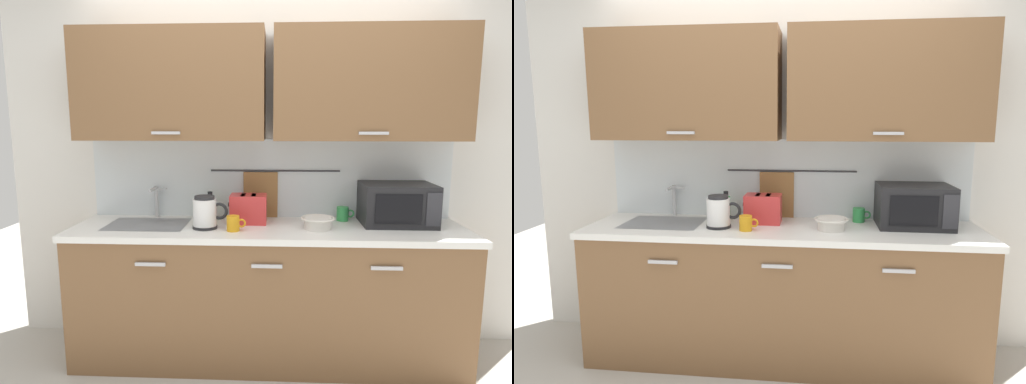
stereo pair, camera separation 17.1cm
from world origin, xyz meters
TOP-DOWN VIEW (x-y plane):
  - ground at (0.00, 0.00)m, footprint 8.00×8.00m
  - counter_unit at (-0.01, 0.30)m, footprint 2.53×0.64m
  - back_wall_assembly at (-0.00, 0.53)m, footprint 3.70×0.41m
  - sink_faucet at (-0.80, 0.53)m, footprint 0.09×0.17m
  - microwave at (0.84, 0.41)m, footprint 0.46×0.35m
  - electric_kettle at (-0.40, 0.23)m, footprint 0.23×0.16m
  - dish_soap_bottle at (-0.40, 0.47)m, footprint 0.06×0.06m
  - mug_near_sink at (-0.21, 0.18)m, footprint 0.12×0.08m
  - mixing_bowl at (0.31, 0.25)m, footprint 0.21×0.21m
  - toaster at (-0.13, 0.40)m, footprint 0.26×0.17m
  - mug_by_kettle at (0.51, 0.49)m, footprint 0.12×0.08m

SIDE VIEW (x-z plane):
  - ground at x=0.00m, z-range 0.00..0.00m
  - counter_unit at x=-0.01m, z-range 0.01..0.91m
  - mixing_bowl at x=0.31m, z-range 0.91..0.98m
  - mug_near_sink at x=-0.21m, z-range 0.90..1.00m
  - mug_by_kettle at x=0.51m, z-range 0.90..1.00m
  - dish_soap_bottle at x=-0.40m, z-range 0.89..1.08m
  - toaster at x=-0.13m, z-range 0.90..1.09m
  - electric_kettle at x=-0.40m, z-range 0.90..1.11m
  - microwave at x=0.84m, z-range 0.90..1.17m
  - sink_faucet at x=-0.80m, z-range 0.93..1.15m
  - back_wall_assembly at x=0.00m, z-range 0.27..2.77m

